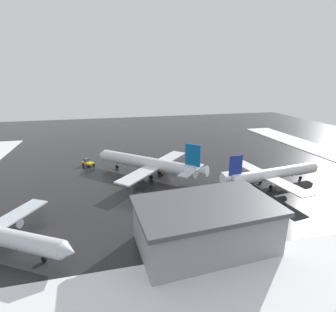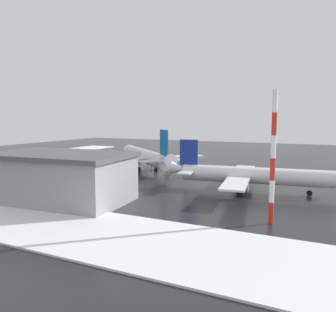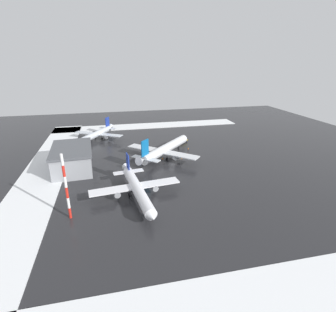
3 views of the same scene
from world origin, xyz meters
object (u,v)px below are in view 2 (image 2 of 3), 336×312
at_px(ground_crew_mid_apron, 151,164).
at_px(antenna_mast, 273,158).
at_px(ground_crew_by_nose_gear, 148,160).
at_px(ground_crew_near_tug, 155,168).
at_px(traffic_cone_near_nose, 166,166).
at_px(airplane_parked_portside, 145,156).
at_px(airplane_foreground_jet, 250,175).
at_px(pushback_tug, 117,157).
at_px(cargo_hangar, 60,177).
at_px(traffic_cone_mid_line, 125,163).
at_px(traffic_cone_wingtip_side, 97,171).

height_order(ground_crew_mid_apron, antenna_mast, antenna_mast).
distance_m(ground_crew_by_nose_gear, ground_crew_mid_apron, 9.76).
distance_m(ground_crew_near_tug, traffic_cone_near_nose, 8.69).
xyz_separation_m(airplane_parked_portside, ground_crew_by_nose_gear, (-6.02, 12.57, -3.02)).
distance_m(airplane_foreground_jet, pushback_tug, 60.66).
bearing_deg(cargo_hangar, antenna_mast, 0.55).
relative_size(airplane_parked_portside, ground_crew_near_tug, 19.10).
xyz_separation_m(airplane_parked_portside, pushback_tug, (-19.38, 14.10, -2.71)).
distance_m(ground_crew_by_nose_gear, traffic_cone_near_nose, 10.99).
relative_size(ground_crew_near_tug, traffic_cone_mid_line, 3.11).
distance_m(airplane_parked_portside, traffic_cone_mid_line, 14.14).
relative_size(ground_crew_near_tug, cargo_hangar, 0.07).
xyz_separation_m(cargo_hangar, traffic_cone_wingtip_side, (-14.58, 29.07, -4.17)).
bearing_deg(traffic_cone_near_nose, traffic_cone_mid_line, 178.80).
distance_m(ground_crew_near_tug, traffic_cone_mid_line, 18.10).
distance_m(antenna_mast, traffic_cone_near_nose, 56.45).
height_order(airplane_parked_portside, cargo_hangar, airplane_parked_portside).
relative_size(pushback_tug, traffic_cone_mid_line, 8.93).
height_order(airplane_foreground_jet, ground_crew_mid_apron, airplane_foreground_jet).
xyz_separation_m(airplane_foreground_jet, antenna_mast, (6.76, -19.19, 5.98)).
bearing_deg(traffic_cone_near_nose, cargo_hangar, -89.02).
distance_m(airplane_parked_portside, traffic_cone_wingtip_side, 14.35).
relative_size(ground_crew_mid_apron, ground_crew_near_tug, 1.00).
height_order(airplane_parked_portside, airplane_foreground_jet, airplane_parked_portside).
bearing_deg(traffic_cone_wingtip_side, antenna_mast, -27.25).
relative_size(pushback_tug, traffic_cone_wingtip_side, 8.93).
bearing_deg(cargo_hangar, traffic_cone_wingtip_side, 112.42).
bearing_deg(ground_crew_near_tug, traffic_cone_near_nose, -171.00).
xyz_separation_m(pushback_tug, antenna_mast, (59.45, -49.18, 8.13)).
relative_size(cargo_hangar, traffic_cone_mid_line, 47.34).
distance_m(ground_crew_by_nose_gear, antenna_mast, 66.82).
bearing_deg(airplane_parked_portside, airplane_foreground_jet, -162.84).
bearing_deg(ground_crew_by_nose_gear, traffic_cone_wingtip_side, 133.26).
height_order(traffic_cone_near_nose, traffic_cone_mid_line, same).
bearing_deg(ground_crew_mid_apron, antenna_mast, -56.66).
relative_size(airplane_foreground_jet, ground_crew_mid_apron, 20.44).
relative_size(antenna_mast, cargo_hangar, 0.72).
bearing_deg(airplane_foreground_jet, pushback_tug, 142.96).
relative_size(ground_crew_by_nose_gear, traffic_cone_wingtip_side, 3.11).
bearing_deg(ground_crew_near_tug, ground_crew_mid_apron, -140.63).
xyz_separation_m(ground_crew_by_nose_gear, antenna_mast, (46.09, -47.64, 8.44)).
xyz_separation_m(airplane_foreground_jet, ground_crew_mid_apron, (-33.81, 20.40, -2.46)).
xyz_separation_m(airplane_parked_portside, airplane_foreground_jet, (33.31, -15.89, -0.56)).
distance_m(airplane_foreground_jet, cargo_hangar, 36.74).
height_order(cargo_hangar, traffic_cone_mid_line, cargo_hangar).
xyz_separation_m(ground_crew_by_nose_gear, ground_crew_near_tug, (10.07, -14.44, 0.00)).
bearing_deg(antenna_mast, airplane_parked_portside, 138.81).
xyz_separation_m(airplane_parked_portside, ground_crew_near_tug, (4.05, -1.88, -3.02)).
relative_size(ground_crew_mid_apron, cargo_hangar, 0.07).
relative_size(ground_crew_near_tug, traffic_cone_wingtip_side, 3.11).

